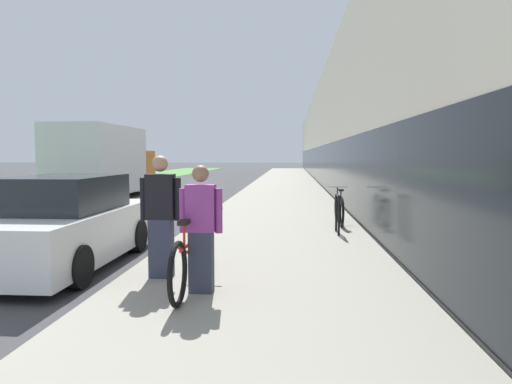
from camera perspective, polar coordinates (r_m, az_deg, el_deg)
sidewalk_slab at (r=24.51m, az=3.53°, el=0.52°), size 4.02×70.00×0.14m
storefront_facade at (r=33.16m, az=16.12°, el=6.83°), size 10.01×70.00×6.42m
lawn_strip at (r=31.00m, az=-18.79°, el=1.04°), size 5.28×70.00×0.03m
tandem_bicycle at (r=6.01m, az=-7.68°, el=-7.75°), size 0.52×2.53×0.93m
person_rider at (r=5.60m, az=-6.89°, el=-4.59°), size 0.53×0.21×1.56m
person_bystander at (r=6.37m, az=-11.81°, el=-3.01°), size 0.57×0.22×1.67m
bike_rack_hoop at (r=9.91m, az=10.17°, el=-2.19°), size 0.05×0.60×0.84m
cruiser_bike_nearest at (r=11.33m, az=10.34°, el=-2.04°), size 0.52×1.82×0.89m
parked_sedan_curbside at (r=8.05m, az=-22.79°, el=-3.86°), size 1.78×4.01×1.48m
moving_truck at (r=20.35m, az=-18.45°, el=3.53°), size 2.38×7.00×3.00m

